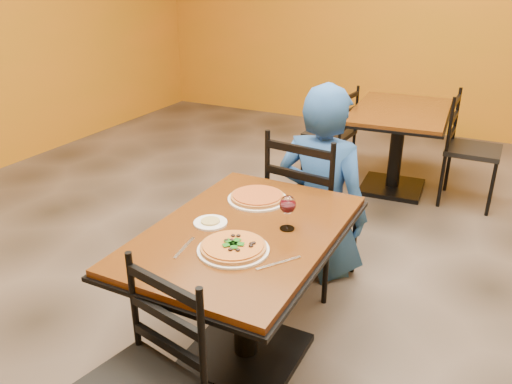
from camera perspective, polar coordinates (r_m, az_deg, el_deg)
The scene contains 17 objects.
floor at distance 3.14m, azimuth 3.23°, elevation -12.45°, with size 7.00×8.00×0.01m, color black.
wall_back at distance 6.42m, azimuth 19.15°, elevation 19.37°, with size 7.00×0.01×3.00m, color #CB6F16.
table_main at distance 2.46m, azimuth -1.27°, elevation -8.13°, with size 0.83×1.23×0.75m.
table_second at distance 4.65m, azimuth 15.66°, elevation 6.62°, with size 0.89×1.24×0.75m.
chair_main_far at distance 3.17m, azimuth 6.41°, elevation -1.62°, with size 0.46×0.46×1.01m, color black, non-canonical shape.
chair_second_left at distance 4.83m, azimuth 8.21°, elevation 6.47°, with size 0.40×0.40×0.88m, color black, non-canonical shape.
chair_second_right at distance 4.60m, azimuth 23.19°, elevation 4.28°, with size 0.42×0.42×0.94m, color black, non-canonical shape.
diner at distance 3.24m, azimuth 7.49°, elevation 1.23°, with size 0.62×0.41×1.25m, color #1A4690.
plate_main at distance 2.19m, azimuth -2.56°, elevation -6.49°, with size 0.31×0.31×0.01m, color white.
pizza_main at distance 2.18m, azimuth -2.57°, elevation -6.12°, with size 0.28×0.28×0.02m, color maroon.
plate_far at distance 2.65m, azimuth 0.15°, elevation -0.79°, with size 0.31×0.31×0.01m, color white.
pizza_far at distance 2.64m, azimuth 0.15°, elevation -0.47°, with size 0.28×0.28×0.02m, color #C56B25.
side_plate at distance 2.42m, azimuth -5.13°, elevation -3.45°, with size 0.16×0.16×0.01m, color white.
dip at distance 2.41m, azimuth -5.14°, elevation -3.26°, with size 0.09×0.09×0.01m, color #A69250.
wine_glass at distance 2.33m, azimuth 3.56°, elevation -2.17°, with size 0.08×0.08×0.18m, color white, non-canonical shape.
fork at distance 2.23m, azimuth -8.04°, elevation -6.18°, with size 0.01×0.19×0.00m, color silver.
knife at distance 2.10m, azimuth 2.56°, elevation -7.95°, with size 0.01×0.21×0.00m, color silver.
Camera 1 is at (0.99, -2.34, 1.86)m, focal length 35.68 mm.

